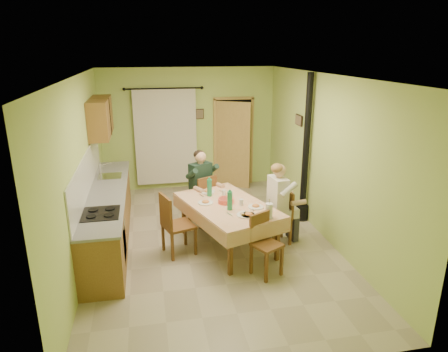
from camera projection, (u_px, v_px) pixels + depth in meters
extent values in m
cube|color=tan|center=(211.00, 242.00, 6.90)|extent=(4.00, 6.00, 0.01)
cube|color=#B9D56D|center=(189.00, 129.00, 9.28)|extent=(4.00, 0.04, 2.80)
cube|color=#B9D56D|center=(263.00, 252.00, 3.67)|extent=(4.00, 0.04, 2.80)
cube|color=#B9D56D|center=(81.00, 171.00, 6.10)|extent=(0.04, 6.00, 2.80)
cube|color=#B9D56D|center=(325.00, 158.00, 6.85)|extent=(0.04, 6.00, 2.80)
cube|color=white|center=(209.00, 75.00, 6.05)|extent=(4.00, 6.00, 0.04)
cube|color=brown|center=(109.00, 217.00, 6.83)|extent=(0.60, 3.60, 0.88)
cube|color=gray|center=(107.00, 192.00, 6.68)|extent=(0.64, 3.64, 0.04)
cube|color=white|center=(87.00, 174.00, 6.53)|extent=(0.02, 3.60, 0.66)
cube|color=silver|center=(110.00, 177.00, 7.43)|extent=(0.42, 0.42, 0.03)
cube|color=black|center=(101.00, 213.00, 5.74)|extent=(0.52, 0.56, 0.02)
cube|color=black|center=(124.00, 241.00, 5.94)|extent=(0.01, 0.55, 0.55)
cube|color=brown|center=(101.00, 117.00, 7.56)|extent=(0.35, 1.40, 0.70)
cylinder|color=black|center=(164.00, 88.00, 8.77)|extent=(1.70, 0.04, 0.04)
cube|color=silver|center=(166.00, 137.00, 9.13)|extent=(1.40, 0.06, 2.20)
cube|color=black|center=(233.00, 143.00, 9.57)|extent=(0.84, 0.03, 2.06)
cube|color=tan|center=(215.00, 144.00, 9.47)|extent=(0.06, 0.06, 2.12)
cube|color=tan|center=(251.00, 142.00, 9.64)|extent=(0.06, 0.06, 2.12)
cube|color=tan|center=(234.00, 98.00, 9.23)|extent=(0.96, 0.06, 0.06)
cube|color=tan|center=(233.00, 145.00, 9.36)|extent=(0.74, 0.43, 2.04)
cube|color=tan|center=(227.00, 205.00, 6.55)|extent=(1.66, 2.14, 0.04)
cube|color=tan|center=(260.00, 233.00, 5.81)|extent=(1.06, 0.37, 0.22)
cube|color=tan|center=(202.00, 194.00, 7.35)|extent=(1.06, 0.37, 0.22)
cube|color=tan|center=(197.00, 218.00, 6.31)|extent=(0.62, 1.78, 0.22)
cube|color=tan|center=(255.00, 205.00, 6.85)|extent=(0.62, 1.78, 0.22)
cylinder|color=white|center=(208.00, 192.00, 7.06)|extent=(0.25, 0.25, 0.02)
ellipsoid|color=#CC7233|center=(208.00, 191.00, 7.05)|extent=(0.12, 0.12, 0.05)
cylinder|color=white|center=(249.00, 215.00, 6.07)|extent=(0.25, 0.25, 0.02)
ellipsoid|color=#CC7233|center=(249.00, 214.00, 6.06)|extent=(0.12, 0.12, 0.05)
cylinder|color=white|center=(256.00, 207.00, 6.39)|extent=(0.25, 0.25, 0.02)
ellipsoid|color=#CC7233|center=(256.00, 206.00, 6.39)|extent=(0.12, 0.12, 0.05)
cylinder|color=white|center=(205.00, 203.00, 6.56)|extent=(0.25, 0.25, 0.02)
ellipsoid|color=#CC7233|center=(205.00, 202.00, 6.56)|extent=(0.12, 0.12, 0.05)
cylinder|color=#F85543|center=(226.00, 201.00, 6.57)|extent=(0.26, 0.26, 0.08)
cylinder|color=white|center=(246.00, 215.00, 6.09)|extent=(0.28, 0.28, 0.02)
cube|color=tan|center=(247.00, 214.00, 6.07)|extent=(0.07, 0.07, 0.03)
cube|color=tan|center=(242.00, 214.00, 6.06)|extent=(0.05, 0.07, 0.03)
cube|color=tan|center=(247.00, 212.00, 6.14)|extent=(0.05, 0.06, 0.03)
cylinder|color=silver|center=(241.00, 202.00, 6.48)|extent=(0.07, 0.07, 0.10)
cylinder|color=silver|center=(224.00, 193.00, 6.90)|extent=(0.07, 0.07, 0.10)
cylinder|color=white|center=(269.00, 210.00, 5.97)|extent=(0.11, 0.11, 0.22)
cylinder|color=silver|center=(269.00, 209.00, 5.96)|extent=(0.02, 0.02, 0.30)
cube|color=brown|center=(202.00, 199.00, 7.52)|extent=(0.55, 0.55, 0.04)
cube|color=brown|center=(207.00, 189.00, 7.30)|extent=(0.38, 0.22, 0.47)
cube|color=brown|center=(267.00, 245.00, 5.77)|extent=(0.51, 0.51, 0.04)
cube|color=brown|center=(259.00, 226.00, 5.82)|extent=(0.35, 0.21, 0.43)
cube|color=brown|center=(278.00, 217.00, 6.74)|extent=(0.42, 0.42, 0.04)
cube|color=brown|center=(288.00, 203.00, 6.72)|extent=(0.09, 0.37, 0.42)
cube|color=brown|center=(179.00, 226.00, 6.40)|extent=(0.58, 0.58, 0.04)
cube|color=brown|center=(166.00, 212.00, 6.22)|extent=(0.18, 0.45, 0.52)
cube|color=#192D23|center=(205.00, 197.00, 7.42)|extent=(0.50, 0.52, 0.16)
cube|color=#192D23|center=(200.00, 177.00, 7.41)|extent=(0.46, 0.38, 0.54)
sphere|color=tan|center=(200.00, 157.00, 7.28)|extent=(0.21, 0.21, 0.21)
ellipsoid|color=black|center=(199.00, 154.00, 7.30)|extent=(0.21, 0.21, 0.16)
cube|color=beige|center=(284.00, 212.00, 6.75)|extent=(0.45, 0.41, 0.16)
cube|color=beige|center=(278.00, 193.00, 6.60)|extent=(0.27, 0.43, 0.54)
sphere|color=tan|center=(279.00, 170.00, 6.48)|extent=(0.21, 0.21, 0.21)
ellipsoid|color=olive|center=(277.00, 168.00, 6.46)|extent=(0.21, 0.21, 0.16)
cylinder|color=black|center=(306.00, 150.00, 7.39)|extent=(0.12, 0.12, 2.80)
cylinder|color=black|center=(302.00, 212.00, 7.77)|extent=(0.24, 0.24, 0.30)
cube|color=black|center=(200.00, 114.00, 9.19)|extent=(0.19, 0.03, 0.23)
cube|color=brown|center=(299.00, 120.00, 7.82)|extent=(0.03, 0.31, 0.21)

